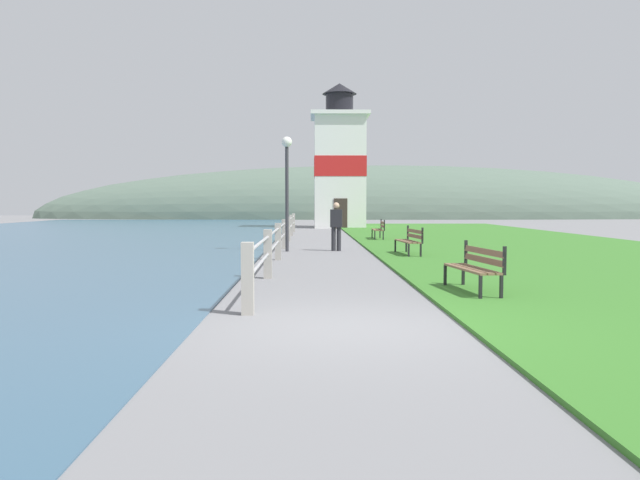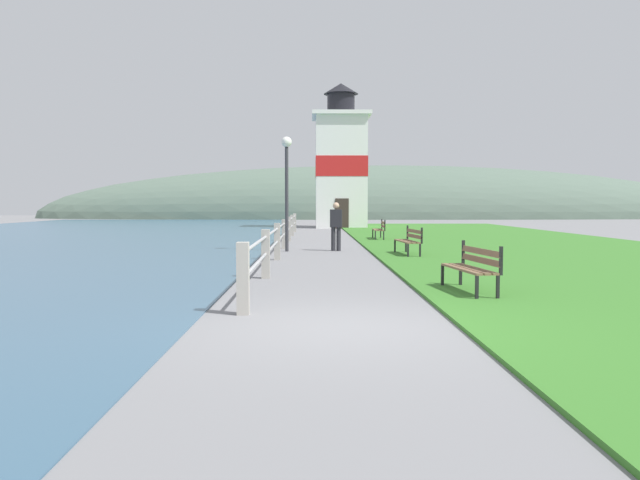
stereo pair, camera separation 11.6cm
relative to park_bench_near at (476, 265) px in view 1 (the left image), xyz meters
The scene contains 10 objects.
ground_plane 3.98m from the park_bench_near, 129.76° to the right, with size 160.00×160.00×0.00m, color slate.
grass_verge 14.43m from the park_bench_near, 69.60° to the left, with size 12.00×49.64×0.06m.
seawall_railing 12.20m from the park_bench_near, 109.00° to the left, with size 0.18×27.31×1.09m.
park_bench_near is the anchor object (origin of this frame).
park_bench_midway 8.30m from the park_bench_near, 89.02° to the left, with size 0.63×1.92×0.94m.
park_bench_far 17.00m from the park_bench_near, 89.50° to the left, with size 0.53×1.80×0.94m.
lighthouse 31.99m from the park_bench_near, 91.76° to the left, with size 3.94×3.94×9.86m.
person_strolling 10.73m from the park_bench_near, 101.33° to the left, with size 0.43×0.26×1.70m.
lamp_post 11.21m from the park_bench_near, 110.35° to the left, with size 0.36×0.36×3.96m.
distant_hillside 60.31m from the park_bench_near, 84.79° to the left, with size 80.00×16.00×12.00m.
Camera 1 is at (-0.53, -8.25, 1.66)m, focal length 35.00 mm.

